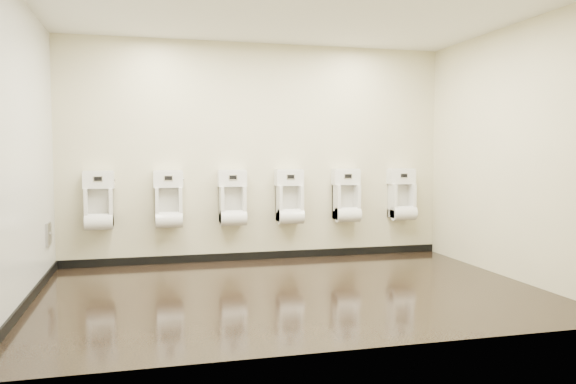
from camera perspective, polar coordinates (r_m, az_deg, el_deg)
The scene contains 16 objects.
ground at distance 5.76m, azimuth 0.51°, elevation -10.01°, with size 5.00×3.50×0.00m, color black.
ceiling at distance 5.77m, azimuth 0.53°, elevation 18.10°, with size 5.00×3.50×0.00m, color silver.
back_wall at distance 7.30m, azimuth -2.98°, elevation 4.03°, with size 5.00×0.02×2.80m, color beige.
front_wall at distance 3.92m, azimuth 7.04°, elevation 4.03°, with size 5.00×0.02×2.80m, color beige.
left_wall at distance 5.52m, azimuth -25.54°, elevation 3.66°, with size 0.02×3.50×2.80m, color beige.
right_wall at distance 6.68m, azimuth 21.79°, elevation 3.75°, with size 0.02×3.50×2.80m, color beige.
tile_overlay_left at distance 5.51m, azimuth -25.49°, elevation 3.66°, with size 0.01×3.50×2.80m, color silver.
skirting_back at distance 7.41m, azimuth -2.92°, elevation -6.47°, with size 5.00×0.02×0.10m, color black.
skirting_left at distance 5.67m, azimuth -25.01°, elevation -10.10°, with size 0.02×3.50×0.10m, color black.
access_panel at distance 6.75m, azimuth -23.16°, elevation -3.95°, with size 0.04×0.25×0.25m.
urinal_0 at distance 7.09m, azimuth -18.65°, elevation -1.25°, with size 0.37×0.28×0.69m.
urinal_1 at distance 7.07m, azimuth -12.04°, elevation -1.14°, with size 0.37×0.28×0.69m.
urinal_2 at distance 7.14m, azimuth -5.65°, elevation -1.02°, with size 0.37×0.28×0.69m.
urinal_3 at distance 7.29m, azimuth 0.18°, elevation -0.90°, with size 0.37×0.28×0.69m.
urinal_4 at distance 7.52m, azimuth 5.97°, elevation -0.77°, with size 0.37×0.28×0.69m.
urinal_5 at distance 7.84m, azimuth 11.51°, elevation -0.64°, with size 0.37×0.28×0.69m.
Camera 1 is at (-1.42, -5.41, 1.40)m, focal length 35.00 mm.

